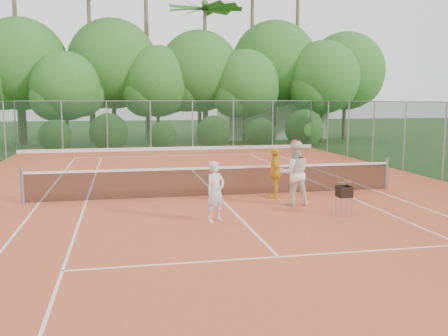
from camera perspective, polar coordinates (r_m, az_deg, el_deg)
The scene contains 14 objects.
ground at distance 16.13m, azimuth -0.71°, elevation -3.30°, with size 120.00×120.00×0.00m, color #1F4518.
clay_court at distance 16.13m, azimuth -0.71°, elevation -3.26°, with size 18.00×36.00×0.02m, color #CF562F.
club_building at distance 41.35m, azimuth 5.33°, elevation 5.59°, with size 8.00×5.00×3.00m, color beige.
tennis_net at distance 16.04m, azimuth -0.71°, elevation -1.43°, with size 11.97×0.10×1.10m.
player_white at distance 12.67m, azimuth -0.99°, elevation -2.72°, with size 0.57×0.37×1.55m, color silver.
player_center_grp at distance 14.77m, azimuth 8.04°, elevation -0.57°, with size 0.97×0.78×1.93m.
player_yellow at distance 15.90m, azimuth 5.84°, elevation -0.54°, with size 0.93×0.39×1.58m, color gold.
ball_hopper at distance 13.71m, azimuth 13.58°, elevation -2.71°, with size 0.35×0.35×0.81m.
stray_ball_a at distance 28.01m, azimuth -4.87°, elevation 1.55°, with size 0.07×0.07×0.07m, color gold.
stray_ball_b at distance 26.57m, azimuth -5.97°, elevation 1.19°, with size 0.07×0.07×0.07m, color #C9E134.
stray_ball_c at distance 27.87m, azimuth -0.51°, elevation 1.55°, with size 0.07×0.07×0.07m, color #B6D431.
court_markings at distance 16.13m, azimuth -0.71°, elevation -3.22°, with size 11.03×23.83×0.01m.
fence_back at distance 30.73m, azimuth -5.99°, elevation 4.84°, with size 18.07×0.07×3.00m.
tropical_treeline at distance 36.09m, azimuth -4.59°, elevation 11.01°, with size 32.10×8.49×15.03m.
Camera 1 is at (-2.97, -15.54, 3.12)m, focal length 40.00 mm.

